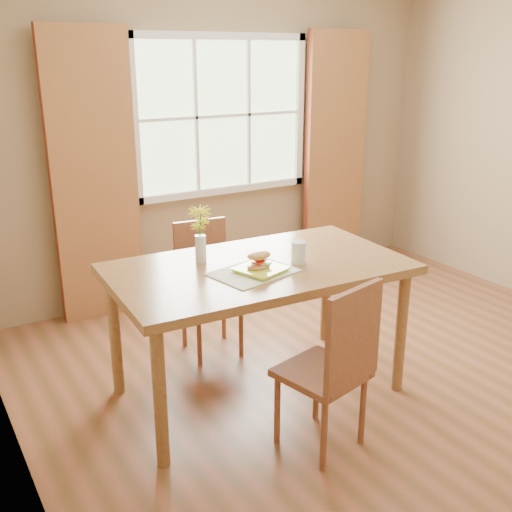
{
  "coord_description": "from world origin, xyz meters",
  "views": [
    {
      "loc": [
        -2.43,
        -2.64,
        2.01
      ],
      "look_at": [
        -0.76,
        0.09,
        0.91
      ],
      "focal_mm": 42.0,
      "sensor_mm": 36.0,
      "label": 1
    }
  ],
  "objects_px": {
    "flower_vase": "(200,229)",
    "water_glass": "(299,253)",
    "dining_table": "(259,278)",
    "chair_near": "(335,362)",
    "croissant_sandwich": "(259,261)",
    "chair_far": "(207,281)"
  },
  "relations": [
    {
      "from": "chair_near",
      "to": "croissant_sandwich",
      "type": "bearing_deg",
      "value": 85.79
    },
    {
      "from": "croissant_sandwich",
      "to": "water_glass",
      "type": "xyz_separation_m",
      "value": [
        0.28,
        0.02,
        -0.01
      ]
    },
    {
      "from": "chair_far",
      "to": "water_glass",
      "type": "xyz_separation_m",
      "value": [
        0.21,
        -0.8,
        0.4
      ]
    },
    {
      "from": "water_glass",
      "to": "flower_vase",
      "type": "xyz_separation_m",
      "value": [
        -0.48,
        0.31,
        0.14
      ]
    },
    {
      "from": "dining_table",
      "to": "chair_near",
      "type": "distance_m",
      "value": 0.74
    },
    {
      "from": "dining_table",
      "to": "water_glass",
      "type": "distance_m",
      "value": 0.28
    },
    {
      "from": "croissant_sandwich",
      "to": "flower_vase",
      "type": "bearing_deg",
      "value": 121.52
    },
    {
      "from": "dining_table",
      "to": "water_glass",
      "type": "relative_size",
      "value": 13.61
    },
    {
      "from": "croissant_sandwich",
      "to": "water_glass",
      "type": "bearing_deg",
      "value": 4.0
    },
    {
      "from": "dining_table",
      "to": "croissant_sandwich",
      "type": "distance_m",
      "value": 0.21
    },
    {
      "from": "dining_table",
      "to": "water_glass",
      "type": "height_order",
      "value": "water_glass"
    },
    {
      "from": "flower_vase",
      "to": "water_glass",
      "type": "bearing_deg",
      "value": -33.27
    },
    {
      "from": "chair_far",
      "to": "flower_vase",
      "type": "bearing_deg",
      "value": -113.87
    },
    {
      "from": "chair_far",
      "to": "croissant_sandwich",
      "type": "relative_size",
      "value": 6.06
    },
    {
      "from": "croissant_sandwich",
      "to": "flower_vase",
      "type": "relative_size",
      "value": 0.45
    },
    {
      "from": "chair_near",
      "to": "chair_far",
      "type": "bearing_deg",
      "value": 77.76
    },
    {
      "from": "water_glass",
      "to": "flower_vase",
      "type": "distance_m",
      "value": 0.59
    },
    {
      "from": "chair_near",
      "to": "water_glass",
      "type": "height_order",
      "value": "water_glass"
    },
    {
      "from": "chair_far",
      "to": "flower_vase",
      "type": "xyz_separation_m",
      "value": [
        -0.27,
        -0.48,
        0.54
      ]
    },
    {
      "from": "dining_table",
      "to": "water_glass",
      "type": "bearing_deg",
      "value": -21.32
    },
    {
      "from": "dining_table",
      "to": "chair_near",
      "type": "bearing_deg",
      "value": -85.45
    },
    {
      "from": "chair_near",
      "to": "water_glass",
      "type": "xyz_separation_m",
      "value": [
        0.2,
        0.6,
        0.37
      ]
    }
  ]
}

